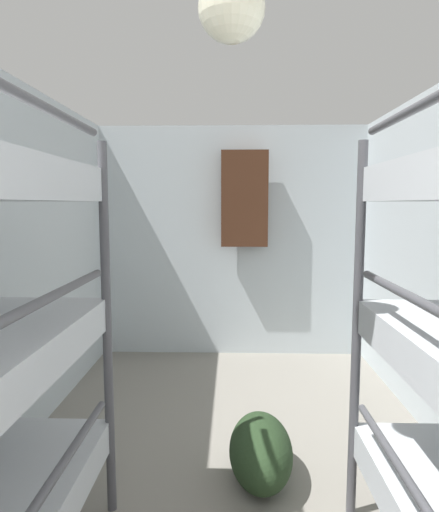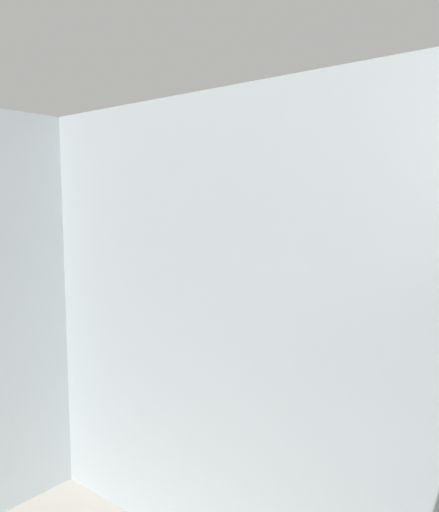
% 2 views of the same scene
% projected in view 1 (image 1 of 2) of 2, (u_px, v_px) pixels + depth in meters
% --- Properties ---
extents(wall_back, '(2.69, 0.06, 2.24)m').
position_uv_depth(wall_back, '(232.00, 242.00, 4.50)').
color(wall_back, silver).
rests_on(wall_back, ground_plane).
extents(duffel_bag, '(0.34, 0.62, 0.34)m').
position_uv_depth(duffel_bag, '(261.00, 451.00, 2.46)').
color(duffel_bag, '#23381E').
rests_on(duffel_bag, ground_plane).
extents(hanging_coat, '(0.44, 0.12, 0.90)m').
position_uv_depth(hanging_coat, '(245.00, 199.00, 4.30)').
color(hanging_coat, '#472819').
extents(ceiling_light, '(0.24, 0.24, 0.24)m').
position_uv_depth(ceiling_light, '(232.00, 8.00, 1.61)').
color(ceiling_light, '#F4EFCC').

